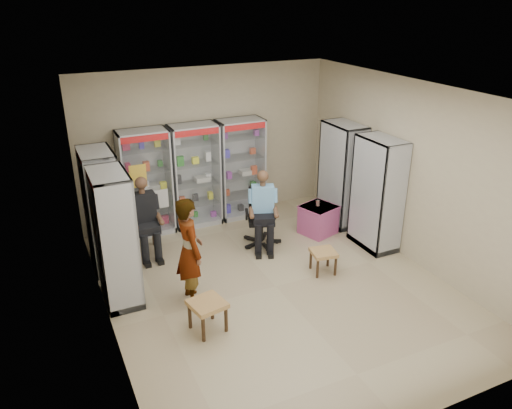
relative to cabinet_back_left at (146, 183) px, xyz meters
name	(u,v)px	position (x,y,z in m)	size (l,w,h in m)	color
floor	(276,286)	(1.30, -2.73, -1.00)	(6.00, 6.00, 0.00)	tan
room_shell	(278,167)	(1.30, -2.73, 0.97)	(5.02, 6.02, 3.01)	tan
cabinet_back_left	(146,183)	(0.00, 0.00, 0.00)	(0.90, 0.50, 2.00)	#A1A2A8
cabinet_back_mid	(195,176)	(0.95, 0.00, 0.00)	(0.90, 0.50, 2.00)	#B5B8BD
cabinet_back_right	(241,169)	(1.90, 0.00, 0.00)	(0.90, 0.50, 2.00)	#B8BCC0
cabinet_right_far	(341,175)	(3.53, -1.13, 0.00)	(0.50, 0.90, 2.00)	#ADAEB4
cabinet_right_near	(377,194)	(3.53, -2.23, 0.00)	(0.50, 0.90, 2.00)	#ABADB2
cabinet_left_far	(103,210)	(-0.93, -0.93, 0.00)	(0.50, 0.90, 2.00)	#ACAFB3
cabinet_left_near	(116,239)	(-0.93, -2.03, 0.00)	(0.50, 0.90, 2.00)	silver
wooden_chair	(144,227)	(-0.25, -0.73, -0.53)	(0.42, 0.42, 0.94)	black
seated_customer	(144,218)	(-0.25, -0.78, -0.33)	(0.44, 0.60, 1.34)	black
office_chair	(261,217)	(1.72, -1.33, -0.47)	(0.58, 0.58, 1.06)	black
seated_shopkeeper	(263,211)	(1.72, -1.38, -0.33)	(0.44, 0.61, 1.35)	#638CC4
pink_trunk	(318,220)	(2.89, -1.39, -0.72)	(0.57, 0.55, 0.55)	#AA4478
tea_glass	(318,203)	(2.88, -1.35, -0.40)	(0.07, 0.07, 0.10)	#621408
woven_stool_a	(323,261)	(2.20, -2.66, -0.81)	(0.39, 0.39, 0.39)	tan
woven_stool_b	(208,316)	(-0.02, -3.30, -0.78)	(0.44, 0.44, 0.44)	olive
standing_man	(190,251)	(0.01, -2.50, -0.18)	(0.60, 0.39, 1.63)	#9C9C9F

